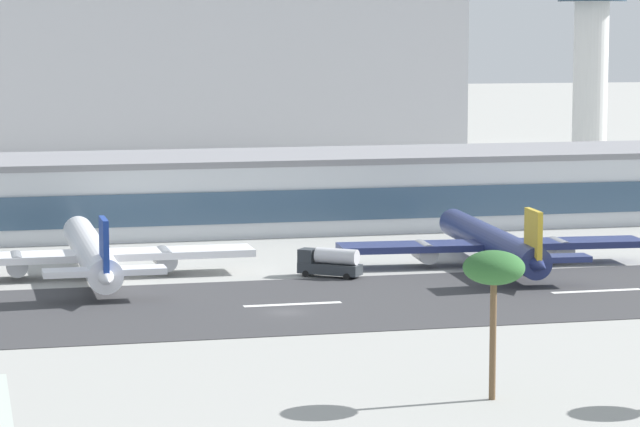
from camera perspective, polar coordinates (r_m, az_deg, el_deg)
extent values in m
plane|color=#9E9E99|center=(175.16, -1.28, -3.80)|extent=(1400.00, 1400.00, 0.00)
cube|color=#38383A|center=(179.76, -1.61, -3.51)|extent=(800.00, 35.88, 0.08)
cube|color=white|center=(180.13, -1.04, -3.47)|extent=(12.00, 1.20, 0.01)
cube|color=white|center=(192.38, 10.47, -2.91)|extent=(12.00, 1.20, 0.01)
cube|color=silver|center=(248.93, -3.29, 0.73)|extent=(167.10, 26.98, 11.30)
cube|color=#38516B|center=(235.67, -2.70, 0.24)|extent=(162.09, 0.30, 5.08)
cube|color=gray|center=(248.33, -3.30, 2.14)|extent=(168.77, 27.25, 1.00)
cylinder|color=silver|center=(319.26, 10.23, 4.47)|extent=(7.22, 7.22, 38.61)
cube|color=#BCBCC1|center=(392.05, -3.47, 5.71)|extent=(122.13, 25.86, 48.02)
cylinder|color=white|center=(202.80, -8.72, -1.43)|extent=(4.38, 43.22, 4.32)
sphere|color=white|center=(224.13, -9.19, -0.64)|extent=(4.11, 4.11, 4.11)
cone|color=white|center=(181.53, -8.14, -2.41)|extent=(3.90, 7.78, 3.89)
cube|color=white|center=(202.01, -8.69, -1.59)|extent=(43.56, 6.54, 0.95)
cylinder|color=gray|center=(203.16, -5.94, -1.71)|extent=(2.82, 6.05, 2.81)
cylinder|color=gray|center=(201.56, -11.47, -1.89)|extent=(2.82, 6.05, 2.81)
cube|color=white|center=(183.16, -8.19, -2.19)|extent=(14.81, 3.58, 0.76)
cube|color=navy|center=(182.70, -8.21, -1.26)|extent=(0.70, 5.83, 6.91)
cylinder|color=black|center=(201.09, -8.65, -2.30)|extent=(0.78, 0.78, 1.19)
cylinder|color=navy|center=(212.03, 6.50, -1.05)|extent=(7.16, 42.43, 4.22)
sphere|color=navy|center=(232.21, 5.06, -0.33)|extent=(4.01, 4.01, 4.01)
cone|color=navy|center=(192.06, 8.24, -1.92)|extent=(4.32, 7.85, 3.80)
cube|color=navy|center=(211.29, 6.57, -1.20)|extent=(43.87, 9.36, 0.93)
cylinder|color=gray|center=(214.31, 9.08, -1.32)|extent=(3.15, 6.09, 2.75)
cylinder|color=gray|center=(208.90, 3.98, -1.47)|extent=(3.15, 6.09, 2.75)
cube|color=navy|center=(193.58, 8.09, -1.72)|extent=(15.01, 4.51, 0.74)
cube|color=gold|center=(193.16, 8.11, -0.85)|extent=(1.07, 5.73, 6.76)
cylinder|color=black|center=(210.42, 6.65, -1.86)|extent=(0.76, 0.76, 1.16)
cube|color=#2D3338|center=(199.87, 0.38, -2.11)|extent=(8.32, 7.24, 1.40)
cylinder|color=silver|center=(199.20, 0.65, -1.64)|extent=(5.86, 5.19, 2.10)
cube|color=#2D3338|center=(200.92, -0.47, -1.60)|extent=(3.08, 3.14, 1.80)
cylinder|color=black|center=(202.35, -0.25, -2.20)|extent=(0.88, 0.77, 0.90)
cylinder|color=black|center=(200.01, -0.55, -2.31)|extent=(0.88, 0.77, 0.90)
cylinder|color=black|center=(200.01, 1.31, -2.31)|extent=(0.88, 0.77, 0.90)
cylinder|color=black|center=(197.64, 1.02, -2.42)|extent=(0.88, 0.77, 0.90)
cylinder|color=brown|center=(134.48, 6.59, -4.57)|extent=(0.60, 0.60, 11.93)
ellipsoid|color=#2D602D|center=(133.41, 6.63, -2.06)|extent=(5.53, 5.53, 3.04)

